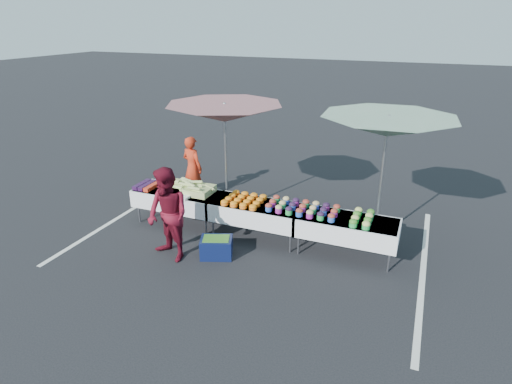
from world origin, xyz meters
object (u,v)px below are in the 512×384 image
at_px(table_center, 256,211).
at_px(storage_bin, 216,247).
at_px(table_left, 178,198).
at_px(vendor, 192,168).
at_px(customer, 168,215).
at_px(umbrella_right, 388,127).
at_px(table_right, 347,227).
at_px(umbrella_left, 225,114).

height_order(table_center, storage_bin, table_center).
relative_size(table_left, storage_bin, 2.69).
height_order(table_left, vendor, vendor).
height_order(table_left, customer, customer).
distance_m(vendor, storage_bin, 3.03).
bearing_deg(customer, umbrella_right, 53.28).
distance_m(table_right, vendor, 4.27).
height_order(vendor, customer, customer).
bearing_deg(storage_bin, umbrella_left, 88.80).
relative_size(table_left, umbrella_right, 0.59).
relative_size(table_right, vendor, 1.21).
bearing_deg(table_right, customer, -156.00).
bearing_deg(table_left, table_center, 0.00).
bearing_deg(vendor, customer, 126.42).
bearing_deg(customer, storage_bin, 47.02).
xyz_separation_m(table_center, table_right, (1.80, 0.00, 0.00)).
distance_m(table_left, storage_bin, 1.74).
bearing_deg(umbrella_right, table_right, -118.97).
height_order(vendor, storage_bin, vendor).
height_order(customer, umbrella_left, umbrella_left).
distance_m(umbrella_left, umbrella_right, 3.28).
bearing_deg(table_left, customer, -64.17).
relative_size(table_left, vendor, 1.21).
relative_size(vendor, umbrella_right, 0.49).
xyz_separation_m(vendor, umbrella_right, (4.48, -0.59, 1.53)).
bearing_deg(table_left, umbrella_left, 46.19).
distance_m(vendor, customer, 2.91).
xyz_separation_m(umbrella_left, storage_bin, (0.63, -1.76, -2.10)).
height_order(table_left, table_center, same).
relative_size(table_center, vendor, 1.21).
xyz_separation_m(table_center, vendor, (-2.24, 1.39, 0.19)).
relative_size(table_right, customer, 1.07).
bearing_deg(umbrella_left, customer, -93.48).
distance_m(table_right, customer, 3.25).
relative_size(vendor, customer, 0.89).
xyz_separation_m(vendor, umbrella_left, (1.20, -0.59, 1.52)).
xyz_separation_m(umbrella_left, umbrella_right, (3.28, 0.00, 0.01)).
bearing_deg(vendor, umbrella_left, 168.76).
bearing_deg(table_left, storage_bin, -34.37).
distance_m(table_center, umbrella_right, 2.94).
xyz_separation_m(vendor, storage_bin, (1.83, -2.34, -0.58)).
bearing_deg(storage_bin, table_right, 2.52).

